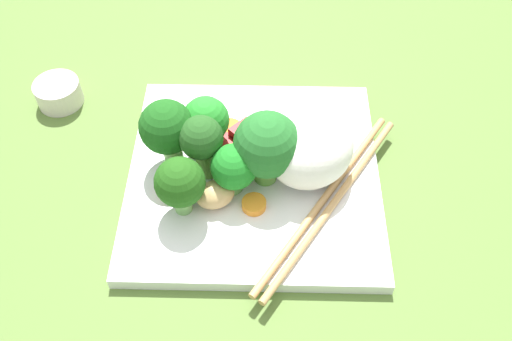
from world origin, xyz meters
TOP-DOWN VIEW (x-y plane):
  - ground_plane at (0.00, 0.00)cm, footprint 110.00×110.00cm
  - square_plate at (0.00, 0.00)cm, footprint 24.10×24.10cm
  - rice_mound at (-0.40, 5.11)cm, footprint 11.14×11.10cm
  - broccoli_floret_0 at (0.65, 1.16)cm, footprint 6.02×6.02cm
  - broccoli_floret_1 at (-2.83, -4.41)cm, footprint 4.39×4.39cm
  - broccoli_floret_2 at (0.49, -4.57)cm, footprint 3.99×3.99cm
  - broccoli_floret_3 at (4.20, -6.23)cm, footprint 4.40×4.40cm
  - broccoli_floret_4 at (-1.40, -7.75)cm, footprint 5.01×5.01cm
  - broccoli_floret_5 at (2.03, -1.75)cm, footprint 4.16×4.16cm
  - carrot_slice_0 at (4.05, -0.07)cm, footprint 3.08×3.08cm
  - carrot_slice_1 at (-5.00, -2.43)cm, footprint 2.84×2.84cm
  - carrot_slice_2 at (2.27, -7.44)cm, footprint 2.23×2.23cm
  - pepper_chunk_0 at (-2.53, -2.64)cm, footprint 3.34×3.78cm
  - pepper_chunk_1 at (-1.19, -0.27)cm, footprint 2.94×2.97cm
  - pepper_chunk_2 at (-3.42, -0.79)cm, footprint 3.30×3.30cm
  - chicken_piece_0 at (3.49, -3.44)cm, footprint 3.84×4.29cm
  - chicken_piece_3 at (-4.77, -4.90)cm, footprint 3.84×4.19cm
  - chopstick_pair at (3.68, 6.74)cm, footprint 20.10×14.49cm
  - sauce_cup at (-10.75, -20.66)cm, footprint 4.79×4.79cm

SIDE VIEW (x-z plane):
  - ground_plane at x=0.00cm, z-range -2.00..0.00cm
  - square_plate at x=0.00cm, z-range 0.00..1.29cm
  - sauce_cup at x=-10.75cm, z-range 0.00..2.57cm
  - carrot_slice_2 at x=2.27cm, z-range 1.29..1.81cm
  - chopstick_pair at x=3.68cm, z-range 1.29..1.96cm
  - carrot_slice_1 at x=-5.00cm, z-range 1.29..1.99cm
  - carrot_slice_0 at x=4.05cm, z-range 1.29..2.06cm
  - pepper_chunk_0 at x=-2.53cm, z-range 1.29..2.64cm
  - pepper_chunk_1 at x=-1.19cm, z-range 1.29..2.77cm
  - pepper_chunk_2 at x=-3.42cm, z-range 1.29..3.49cm
  - chicken_piece_0 at x=3.49cm, z-range 1.29..3.58cm
  - chicken_piece_3 at x=-4.77cm, z-range 1.29..3.71cm
  - broccoli_floret_5 at x=2.03cm, z-range 1.64..7.02cm
  - rice_mound at x=-0.40cm, z-range 1.29..7.63cm
  - broccoli_floret_3 at x=4.20cm, z-range 1.90..8.05cm
  - broccoli_floret_1 at x=-2.83cm, z-range 1.85..8.21cm
  - broccoli_floret_2 at x=0.49cm, z-range 2.17..9.06cm
  - broccoli_floret_0 at x=0.65cm, z-range 1.91..9.47cm
  - broccoli_floret_4 at x=-1.40cm, z-range 2.12..9.38cm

